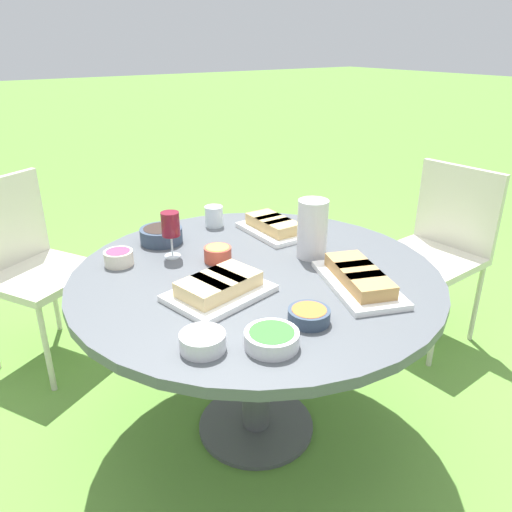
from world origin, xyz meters
The scene contains 17 objects.
ground_plane centered at (0.00, 0.00, 0.00)m, with size 40.00×40.00×0.00m, color #5B8C38.
dining_table centered at (0.00, 0.00, 0.61)m, with size 1.30×1.30×0.70m.
chair_near_left centered at (0.08, -1.18, 0.52)m, with size 0.47×0.45×0.89m.
chair_near_right centered at (1.04, 0.58, 0.52)m, with size 0.58×0.59×0.89m.
water_pitcher centered at (-0.01, -0.25, 0.81)m, with size 0.12×0.11×0.22m.
wine_glass centered at (0.28, 0.19, 0.83)m, with size 0.07×0.07×0.18m.
platter_bread_main centered at (-0.08, 0.20, 0.73)m, with size 0.29×0.36×0.07m.
platter_charcuterie centered at (0.27, -0.27, 0.73)m, with size 0.31×0.19×0.07m.
platter_sandwich_side centered at (-0.29, -0.21, 0.73)m, with size 0.42×0.31×0.06m.
bowl_fries centered at (0.15, 0.07, 0.73)m, with size 0.10×0.10×0.06m.
bowl_salad centered at (-0.41, 0.23, 0.73)m, with size 0.15×0.15×0.05m.
bowl_olives centered at (0.44, 0.16, 0.74)m, with size 0.17×0.17×0.06m.
bowl_dip_red centered at (0.33, 0.38, 0.73)m, with size 0.10×0.10×0.05m.
bowl_dip_cream centered at (-0.32, 0.39, 0.73)m, with size 0.12×0.12×0.05m.
bowl_roasted_veg centered at (-0.37, 0.07, 0.73)m, with size 0.12×0.12×0.04m.
cup_water_near centered at (0.49, -0.11, 0.75)m, with size 0.08×0.08×0.09m.
handbag centered at (1.10, -0.67, 0.13)m, with size 0.30×0.14×0.37m.
Camera 1 is at (-1.32, 0.90, 1.46)m, focal length 35.00 mm.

